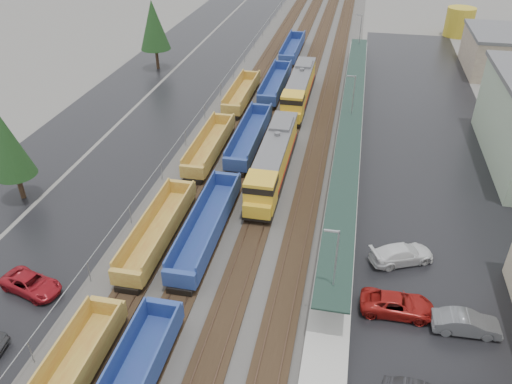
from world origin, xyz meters
The scene contains 19 objects.
ballast_strip centered at (0.00, 60.00, 0.04)m, with size 20.00×160.00×0.08m, color #302D2B.
trackbed centered at (0.00, 60.00, 0.16)m, with size 14.60×160.00×0.22m.
west_parking_lot centered at (-15.00, 60.00, 0.01)m, with size 10.00×160.00×0.02m, color black.
west_road centered at (-25.00, 60.00, 0.01)m, with size 9.00×160.00×0.02m, color black.
east_commuter_lot centered at (19.00, 50.00, 0.01)m, with size 16.00×100.00×0.02m, color black.
station_platform centered at (9.50, 50.01, 0.73)m, with size 3.00×80.00×8.00m.
chainlink_fence centered at (-9.50, 58.44, 1.61)m, with size 0.08×160.04×2.02m.
tree_west_near centered at (-22.00, 30.00, 5.82)m, with size 3.96×3.96×9.00m.
tree_west_far centered at (-23.00, 70.00, 7.12)m, with size 4.84×4.84×11.00m.
tree_east centered at (28.00, 58.00, 6.47)m, with size 4.40×4.40×10.00m.
locomotive_lead centered at (2.00, 38.43, 2.27)m, with size 2.83×18.66×4.22m.
locomotive_trail centered at (2.00, 59.43, 2.27)m, with size 2.83×18.66×4.22m.
well_string_yellow centered at (-6.00, 26.05, 1.17)m, with size 2.64×79.51×2.34m.
well_string_blue centered at (-2.00, 36.55, 1.19)m, with size 2.71×105.74×2.40m.
storage_tank centered at (28.54, 100.86, 2.74)m, with size 5.47×5.47×5.47m, color #AF9723.
parked_car_west_c centered at (-13.48, 18.17, 0.69)m, with size 4.99×2.30×1.39m, color maroon.
parked_car_east_b centered at (14.29, 21.57, 0.75)m, with size 5.41×2.50×1.50m, color maroon.
parked_car_east_c centered at (14.86, 27.55, 0.79)m, with size 5.42×2.20×1.57m, color silver.
parked_car_east_e centered at (19.01, 20.64, 0.78)m, with size 4.74×1.65×1.56m, color #55575A.
Camera 1 is at (9.40, -6.45, 27.58)m, focal length 35.00 mm.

